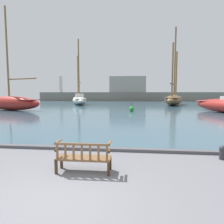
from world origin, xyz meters
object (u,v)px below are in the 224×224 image
at_px(sailboat_nearest_starboard, 174,99).
at_px(mooring_bollard, 222,152).
at_px(sailboat_outer_starboard, 79,99).
at_px(park_bench, 83,157).
at_px(sailboat_nearest_port, 11,102).
at_px(channel_buoy, 132,109).

distance_m(sailboat_nearest_starboard, mooring_bollard, 32.41).
bearing_deg(sailboat_outer_starboard, park_bench, -74.09).
bearing_deg(mooring_bollard, park_bench, -159.93).
bearing_deg(sailboat_nearest_port, sailboat_outer_starboard, 70.26).
xyz_separation_m(park_bench, channel_buoy, (1.13, 19.23, -0.07)).
height_order(sailboat_nearest_starboard, mooring_bollard, sailboat_nearest_starboard).
bearing_deg(mooring_bollard, sailboat_nearest_port, 137.75).
height_order(mooring_bollard, channel_buoy, channel_buoy).
distance_m(sailboat_nearest_port, mooring_bollard, 26.50).
xyz_separation_m(park_bench, sailboat_outer_starboard, (-9.75, 34.21, 0.67)).
relative_size(sailboat_nearest_starboard, channel_buoy, 11.08).
relative_size(sailboat_outer_starboard, sailboat_nearest_starboard, 0.90).
xyz_separation_m(sailboat_outer_starboard, sailboat_nearest_port, (-5.28, -14.73, -0.02)).
bearing_deg(channel_buoy, sailboat_outer_starboard, 126.01).
xyz_separation_m(sailboat_outer_starboard, sailboat_nearest_starboard, (18.70, -0.44, 0.18)).
bearing_deg(park_bench, sailboat_nearest_port, 127.66).
xyz_separation_m(sailboat_outer_starboard, channel_buoy, (10.88, -14.97, -0.75)).
xyz_separation_m(sailboat_outer_starboard, mooring_bollard, (14.32, -32.53, -0.87)).
distance_m(park_bench, sailboat_nearest_port, 24.61).
height_order(park_bench, mooring_bollard, park_bench).
height_order(sailboat_outer_starboard, sailboat_nearest_starboard, sailboat_nearest_starboard).
height_order(sailboat_nearest_port, channel_buoy, sailboat_nearest_port).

